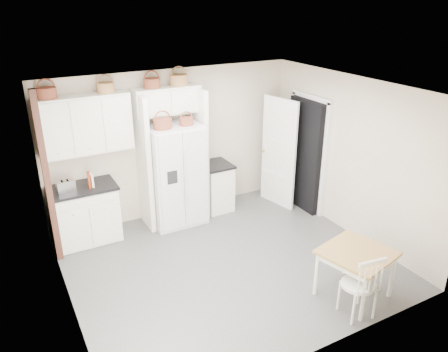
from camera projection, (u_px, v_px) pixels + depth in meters
floor at (228, 263)px, 6.57m from camera, size 4.50×4.50×0.00m
ceiling at (229, 91)px, 5.56m from camera, size 4.50×4.50×0.00m
wall_back at (174, 144)px, 7.68m from camera, size 4.50×0.00×4.50m
wall_left at (60, 222)px, 5.07m from camera, size 0.00×4.00×4.00m
wall_right at (350, 157)px, 7.05m from camera, size 0.00×4.00×4.00m
refrigerator at (175, 175)px, 7.46m from camera, size 0.91×0.73×1.76m
base_cab_left at (86, 215)px, 7.02m from camera, size 0.99×0.62×0.91m
base_cab_right at (216, 187)px, 8.08m from camera, size 0.49×0.58×0.85m
dining_table at (354, 274)px, 5.74m from camera, size 0.99×0.99×0.68m
windsor_chair at (359, 284)px, 5.35m from camera, size 0.50×0.46×0.91m
counter_left at (82, 188)px, 6.84m from camera, size 1.03×0.67×0.04m
counter_right at (216, 165)px, 7.90m from camera, size 0.52×0.62×0.04m
toaster at (65, 186)px, 6.60m from camera, size 0.29×0.19×0.19m
cookbook_red at (89, 180)px, 6.77m from camera, size 0.06×0.16×0.24m
cookbook_cream at (92, 180)px, 6.79m from camera, size 0.04×0.14×0.21m
basket_upper_a at (47, 93)px, 6.24m from camera, size 0.28×0.28×0.16m
basket_upper_c at (106, 88)px, 6.61m from camera, size 0.26×0.26×0.15m
basket_bridge_a at (152, 83)px, 6.94m from camera, size 0.27×0.27×0.15m
basket_bridge_b at (179, 80)px, 7.14m from camera, size 0.30×0.30×0.17m
basket_fridge_a at (163, 124)px, 6.91m from camera, size 0.30×0.30×0.16m
basket_fridge_b at (186, 121)px, 7.10m from camera, size 0.23×0.23×0.12m
upper_cabinet at (85, 124)px, 6.65m from camera, size 1.40×0.34×0.90m
bridge_cabinet at (167, 100)px, 7.16m from camera, size 1.12×0.34×0.45m
fridge_panel_left at (144, 163)px, 7.21m from camera, size 0.08×0.60×2.30m
fridge_panel_right at (200, 153)px, 7.66m from camera, size 0.08×0.60×2.30m
trim_post at (47, 180)px, 6.19m from camera, size 0.09×0.09×2.60m
doorway_void at (306, 155)px, 7.93m from camera, size 0.18×0.85×2.05m
door_slab at (279, 153)px, 8.04m from camera, size 0.21×0.79×2.05m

